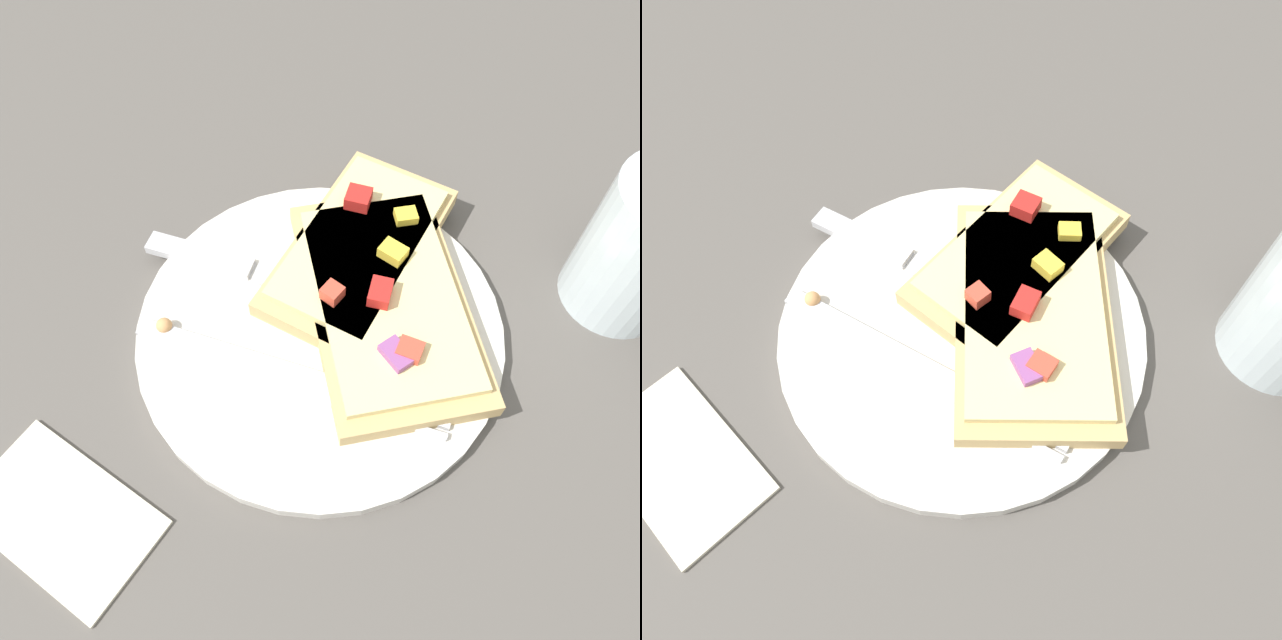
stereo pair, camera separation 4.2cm
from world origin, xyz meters
The scene contains 8 objects.
ground_plane centered at (0.00, 0.00, 0.00)m, with size 4.00×4.00×0.00m, color #56514C.
plate centered at (0.00, 0.00, 0.01)m, with size 0.25×0.25×0.01m.
fork centered at (0.01, -0.04, 0.01)m, with size 0.21×0.08×0.01m.
knife centered at (-0.06, 0.01, 0.01)m, with size 0.21×0.07×0.01m.
pizza_slice_main centered at (0.03, 0.04, 0.02)m, with size 0.20×0.20×0.03m.
pizza_slice_corner centered at (-0.01, 0.07, 0.02)m, with size 0.10×0.17×0.03m.
crumb_scatter centered at (-0.05, -0.01, 0.02)m, with size 0.08×0.13×0.01m.
napkin centered at (-0.06, -0.19, 0.00)m, with size 0.12×0.07×0.01m.
Camera 2 is at (0.15, -0.15, 0.39)m, focal length 35.00 mm.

